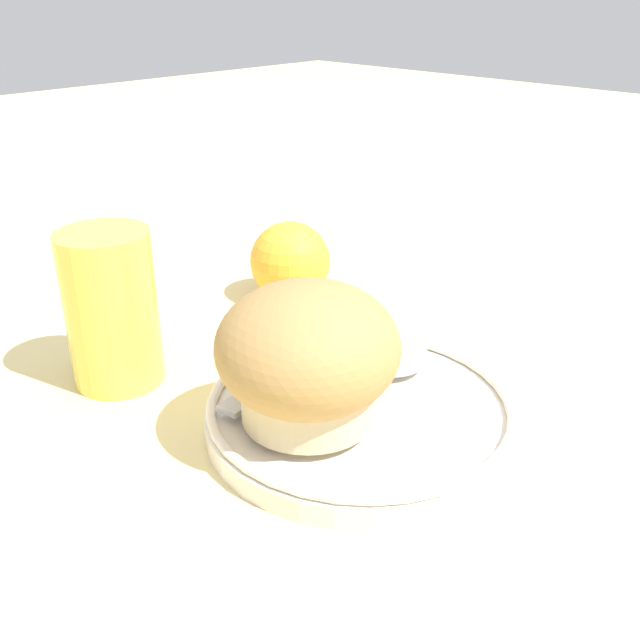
% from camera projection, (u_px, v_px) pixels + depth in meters
% --- Properties ---
extents(ground_plane, '(3.00, 3.00, 0.00)m').
position_uv_depth(ground_plane, '(359.00, 425.00, 0.44)').
color(ground_plane, beige).
extents(plate, '(0.19, 0.19, 0.02)m').
position_uv_depth(plate, '(362.00, 410.00, 0.44)').
color(plate, silver).
rests_on(plate, ground_plane).
extents(muffin, '(0.10, 0.10, 0.08)m').
position_uv_depth(muffin, '(308.00, 356.00, 0.40)').
color(muffin, beige).
rests_on(muffin, plate).
extents(cream_ramekin, '(0.05, 0.05, 0.02)m').
position_uv_depth(cream_ramekin, '(389.00, 344.00, 0.48)').
color(cream_ramekin, silver).
rests_on(cream_ramekin, plate).
extents(berry_pair, '(0.03, 0.01, 0.01)m').
position_uv_depth(berry_pair, '(320.00, 369.00, 0.45)').
color(berry_pair, '#B7192D').
rests_on(berry_pair, plate).
extents(butter_knife, '(0.16, 0.04, 0.00)m').
position_uv_depth(butter_knife, '(309.00, 358.00, 0.48)').
color(butter_knife, silver).
rests_on(butter_knife, plate).
extents(orange_fruit, '(0.07, 0.07, 0.07)m').
position_uv_depth(orange_fruit, '(290.00, 262.00, 0.60)').
color(orange_fruit, '#F4A82D').
rests_on(orange_fruit, ground_plane).
extents(juice_glass, '(0.06, 0.06, 0.11)m').
position_uv_depth(juice_glass, '(112.00, 309.00, 0.47)').
color(juice_glass, '#EAD14C').
rests_on(juice_glass, ground_plane).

